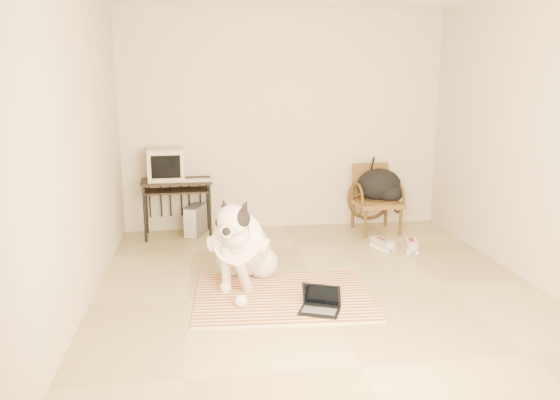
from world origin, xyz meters
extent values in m
plane|color=tan|center=(0.00, 0.00, 0.00)|extent=(4.50, 4.50, 0.00)
plane|color=beige|center=(0.00, 2.25, 1.35)|extent=(4.50, 0.00, 4.50)
plane|color=beige|center=(0.00, -2.25, 1.35)|extent=(4.50, 0.00, 4.50)
plane|color=beige|center=(-2.00, 0.00, 1.35)|extent=(0.00, 4.50, 4.50)
plane|color=beige|center=(2.00, 0.00, 1.35)|extent=(0.00, 4.50, 4.50)
cube|color=#B13717|center=(-0.37, -0.55, 0.01)|extent=(1.54, 0.33, 0.02)
cube|color=#326E37|center=(-0.36, -0.31, 0.01)|extent=(1.54, 0.33, 0.02)
cube|color=#563F7B|center=(-0.35, -0.08, 0.01)|extent=(1.54, 0.33, 0.02)
cube|color=gold|center=(-0.33, 0.16, 0.01)|extent=(1.54, 0.33, 0.02)
cube|color=beige|center=(-0.32, 0.39, 0.01)|extent=(1.54, 0.33, 0.02)
sphere|color=silver|center=(-0.75, 0.52, 0.15)|extent=(0.31, 0.31, 0.31)
sphere|color=silver|center=(-0.48, 0.43, 0.15)|extent=(0.31, 0.31, 0.31)
ellipsoid|color=silver|center=(-0.62, 0.46, 0.18)|extent=(0.38, 0.34, 0.31)
ellipsoid|color=silver|center=(-0.68, 0.29, 0.38)|extent=(0.58, 0.78, 0.66)
cylinder|color=white|center=(-0.67, 0.30, 0.38)|extent=(0.62, 0.70, 0.60)
sphere|color=silver|center=(-0.74, 0.10, 0.53)|extent=(0.26, 0.26, 0.26)
sphere|color=silver|center=(-0.77, 0.01, 0.69)|extent=(0.28, 0.28, 0.28)
ellipsoid|color=black|center=(-0.73, 0.00, 0.71)|extent=(0.22, 0.24, 0.21)
cylinder|color=silver|center=(-0.81, -0.10, 0.65)|extent=(0.16, 0.18, 0.12)
sphere|color=black|center=(-0.83, -0.18, 0.65)|extent=(0.07, 0.07, 0.07)
cone|color=black|center=(-0.84, 0.10, 0.80)|extent=(0.14, 0.17, 0.17)
cone|color=black|center=(-0.66, 0.04, 0.80)|extent=(0.15, 0.16, 0.17)
torus|color=silver|center=(-0.74, 0.09, 0.58)|extent=(0.28, 0.20, 0.23)
cylinder|color=silver|center=(-0.84, 0.12, 0.23)|extent=(0.12, 0.15, 0.42)
cylinder|color=silver|center=(-0.69, -0.05, 0.20)|extent=(0.20, 0.38, 0.43)
sphere|color=silver|center=(-0.84, 0.10, 0.05)|extent=(0.11, 0.11, 0.11)
sphere|color=silver|center=(-0.73, -0.25, 0.05)|extent=(0.11, 0.11, 0.11)
cone|color=black|center=(-0.55, 0.73, 0.05)|extent=(0.08, 0.42, 0.11)
cube|color=black|center=(-0.10, -0.47, 0.03)|extent=(0.38, 0.33, 0.02)
cube|color=#4B4B4D|center=(-0.11, -0.48, 0.04)|extent=(0.30, 0.23, 0.00)
cube|color=black|center=(-0.07, -0.40, 0.14)|extent=(0.32, 0.20, 0.21)
cube|color=black|center=(-0.08, -0.40, 0.14)|extent=(0.28, 0.17, 0.18)
cube|color=black|center=(-1.33, 1.99, 0.67)|extent=(0.85, 0.50, 0.03)
cube|color=black|center=(-1.33, 1.94, 0.57)|extent=(0.75, 0.41, 0.02)
cylinder|color=black|center=(-1.70, 1.78, 0.33)|extent=(0.03, 0.03, 0.66)
cylinder|color=black|center=(-1.72, 2.16, 0.33)|extent=(0.03, 0.03, 0.66)
cylinder|color=black|center=(-0.95, 1.82, 0.33)|extent=(0.03, 0.03, 0.66)
cylinder|color=black|center=(-0.97, 2.20, 0.33)|extent=(0.03, 0.03, 0.66)
cube|color=#B6A78E|center=(-1.45, 2.02, 0.88)|extent=(0.44, 0.42, 0.38)
cube|color=black|center=(-1.44, 1.82, 0.88)|extent=(0.33, 0.04, 0.27)
cube|color=#B6A78E|center=(-1.06, 1.89, 0.70)|extent=(0.36, 0.14, 0.02)
cube|color=#4B4B4D|center=(-1.12, 2.01, 0.18)|extent=(0.28, 0.42, 0.37)
cube|color=silver|center=(-1.19, 1.82, 0.18)|extent=(0.15, 0.06, 0.35)
cube|color=brown|center=(1.10, 1.83, 0.37)|extent=(0.58, 0.56, 0.06)
cylinder|color=#32220D|center=(1.10, 1.83, 0.40)|extent=(0.51, 0.51, 0.04)
cube|color=brown|center=(1.08, 2.07, 0.62)|extent=(0.47, 0.07, 0.41)
cylinder|color=#32220D|center=(0.89, 1.59, 0.17)|extent=(0.04, 0.04, 0.34)
cylinder|color=#32220D|center=(0.86, 2.04, 0.17)|extent=(0.04, 0.04, 0.34)
cylinder|color=#32220D|center=(1.34, 1.62, 0.17)|extent=(0.04, 0.04, 0.34)
cylinder|color=#32220D|center=(1.31, 2.07, 0.17)|extent=(0.04, 0.04, 0.34)
ellipsoid|color=black|center=(1.14, 1.88, 0.58)|extent=(0.55, 0.46, 0.41)
ellipsoid|color=black|center=(1.25, 1.78, 0.50)|extent=(0.34, 0.28, 0.24)
cube|color=white|center=(0.97, 1.15, 0.01)|extent=(0.22, 0.33, 0.03)
cube|color=gray|center=(0.97, 1.15, 0.06)|extent=(0.21, 0.32, 0.10)
cube|color=maroon|center=(0.97, 1.15, 0.10)|extent=(0.10, 0.16, 0.02)
cube|color=white|center=(1.27, 1.07, 0.01)|extent=(0.20, 0.34, 0.03)
cube|color=gray|center=(1.27, 1.07, 0.06)|extent=(0.19, 0.32, 0.10)
cube|color=maroon|center=(1.27, 1.07, 0.10)|extent=(0.09, 0.17, 0.02)
camera|label=1|loc=(-1.00, -4.51, 1.89)|focal=35.00mm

